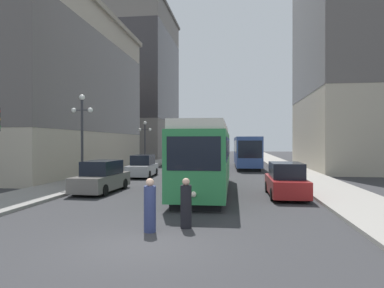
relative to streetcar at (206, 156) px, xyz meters
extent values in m
plane|color=#303033|center=(-0.82, -10.80, -2.10)|extent=(200.00, 200.00, 0.00)
cube|color=gray|center=(-9.06, 29.20, -2.03)|extent=(3.48, 120.00, 0.15)
cube|color=gray|center=(7.43, 29.20, -2.03)|extent=(3.48, 120.00, 0.15)
cube|color=black|center=(0.00, 0.01, -1.93)|extent=(2.33, 11.58, 0.35)
cube|color=#2D8447|center=(0.00, 0.01, -0.20)|extent=(2.73, 12.59, 3.10)
cube|color=black|center=(0.00, 0.01, 0.50)|extent=(2.75, 12.09, 1.08)
cube|color=silver|center=(0.00, 0.01, 1.57)|extent=(2.52, 12.34, 0.44)
cube|color=black|center=(0.06, -6.25, 0.34)|extent=(2.21, 0.10, 1.40)
sphere|color=#F2EACC|center=(0.06, -6.32, -1.30)|extent=(0.24, 0.24, 0.24)
cube|color=black|center=(2.89, 19.65, -1.93)|extent=(2.51, 11.21, 0.35)
cube|color=#334C8C|center=(2.89, 19.65, -0.20)|extent=(2.92, 12.19, 3.10)
cube|color=black|center=(2.89, 19.65, 0.34)|extent=(2.93, 11.71, 1.30)
cube|color=black|center=(3.07, 13.61, 0.11)|extent=(2.31, 0.15, 1.71)
cylinder|color=black|center=(-6.94, -2.32, -1.78)|extent=(0.21, 0.65, 0.64)
cylinder|color=black|center=(-6.81, 0.62, -1.78)|extent=(0.21, 0.65, 0.64)
cylinder|color=black|center=(-5.23, -2.39, -1.78)|extent=(0.21, 0.65, 0.64)
cylinder|color=black|center=(-5.11, 0.54, -1.78)|extent=(0.21, 0.65, 0.64)
cube|color=slate|center=(-6.02, -0.89, -1.50)|extent=(2.00, 4.81, 0.84)
cube|color=black|center=(-6.02, -0.77, -0.68)|extent=(1.69, 2.67, 0.80)
cylinder|color=black|center=(-6.95, 21.81, -1.78)|extent=(0.21, 0.65, 0.64)
cylinder|color=black|center=(-6.80, 24.51, -1.78)|extent=(0.21, 0.65, 0.64)
cylinder|color=black|center=(-5.24, 21.72, -1.78)|extent=(0.21, 0.65, 0.64)
cylinder|color=black|center=(-5.10, 24.42, -1.78)|extent=(0.21, 0.65, 0.64)
cube|color=#14512D|center=(-6.02, 23.12, -1.50)|extent=(2.03, 4.46, 0.84)
cube|color=black|center=(-6.02, 23.22, -0.68)|extent=(1.71, 2.49, 0.80)
cylinder|color=black|center=(5.24, 0.23, -1.78)|extent=(0.18, 0.64, 0.64)
cylinder|color=black|center=(5.25, -2.73, -1.78)|extent=(0.18, 0.64, 0.64)
cylinder|color=black|center=(3.53, 0.22, -1.78)|extent=(0.18, 0.64, 0.64)
cylinder|color=black|center=(3.54, -2.74, -1.78)|extent=(0.18, 0.64, 0.64)
cube|color=maroon|center=(4.39, -1.26, -1.50)|extent=(1.81, 4.77, 0.84)
cube|color=black|center=(4.39, -1.37, -0.68)|extent=(1.59, 2.63, 0.80)
cylinder|color=black|center=(-6.81, 6.50, -1.78)|extent=(0.21, 0.65, 0.64)
cylinder|color=black|center=(-6.94, 9.40, -1.78)|extent=(0.21, 0.65, 0.64)
cylinder|color=black|center=(-5.10, 6.58, -1.78)|extent=(0.21, 0.65, 0.64)
cylinder|color=black|center=(-5.23, 9.48, -1.78)|extent=(0.21, 0.65, 0.64)
cube|color=#B2B2B7|center=(-6.02, 7.99, -1.50)|extent=(2.00, 4.75, 0.84)
cube|color=black|center=(-6.03, 8.11, -0.68)|extent=(1.70, 2.64, 0.80)
cylinder|color=navy|center=(-0.98, -9.26, -1.36)|extent=(0.39, 0.39, 1.49)
sphere|color=tan|center=(-0.98, -9.26, -0.50)|extent=(0.27, 0.27, 0.27)
cylinder|color=black|center=(0.10, -8.58, -1.38)|extent=(0.38, 0.38, 1.45)
sphere|color=tan|center=(0.10, -8.58, -0.54)|extent=(0.26, 0.26, 0.26)
cylinder|color=#333338|center=(-7.92, 0.65, 0.77)|extent=(0.16, 0.16, 5.44)
sphere|color=white|center=(-7.92, 0.65, 3.65)|extent=(0.36, 0.36, 0.36)
sphere|color=white|center=(-8.47, 0.65, 2.83)|extent=(0.31, 0.31, 0.31)
sphere|color=white|center=(-7.37, 0.65, 2.83)|extent=(0.31, 0.31, 0.31)
cube|color=#333338|center=(-7.92, 0.65, 2.83)|extent=(1.10, 0.06, 0.06)
cylinder|color=#333338|center=(-7.92, 15.72, 0.37)|extent=(0.16, 0.16, 4.65)
sphere|color=white|center=(-7.92, 15.72, 2.86)|extent=(0.36, 0.36, 0.36)
sphere|color=white|center=(-8.47, 15.72, 2.14)|extent=(0.31, 0.31, 0.31)
sphere|color=white|center=(-7.37, 15.72, 2.14)|extent=(0.31, 0.31, 0.31)
cube|color=#333338|center=(-7.92, 15.72, 2.14)|extent=(1.10, 0.06, 0.06)
cube|color=#B2A893|center=(-16.71, 11.76, 5.58)|extent=(11.82, 23.81, 15.36)
cube|color=#595451|center=(-16.71, 11.76, 6.35)|extent=(11.86, 23.85, 9.22)
cube|color=gray|center=(-16.71, 11.76, 13.51)|extent=(12.42, 24.41, 0.50)
cube|color=slate|center=(-16.33, 44.18, 11.58)|extent=(11.06, 20.09, 27.35)
cube|color=#383538|center=(-16.33, 44.18, 12.94)|extent=(11.10, 20.13, 16.41)
cube|color=#5F5B56|center=(-16.33, 44.18, 25.50)|extent=(11.66, 20.69, 0.50)
cube|color=#B2A893|center=(14.83, 18.68, 13.55)|extent=(11.31, 17.23, 31.30)
cube|color=#595451|center=(14.83, 18.68, 15.12)|extent=(11.35, 17.27, 18.78)
camera|label=1|loc=(1.80, -20.13, 0.80)|focal=32.34mm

